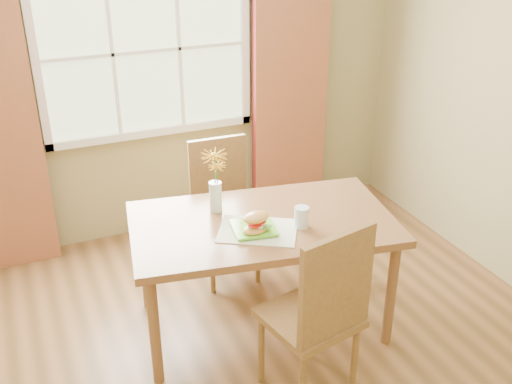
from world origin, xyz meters
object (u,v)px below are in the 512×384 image
object	(u,v)px
dining_table	(263,232)
flower_vase	(215,176)
water_glass	(302,218)
chair_near	(322,310)
chair_far	(223,203)
croissant_sandwich	(256,223)

from	to	relation	value
dining_table	flower_vase	world-z (taller)	flower_vase
dining_table	water_glass	distance (m)	0.28
dining_table	water_glass	xyz separation A→B (m)	(0.18, -0.16, 0.14)
chair_near	chair_far	size ratio (longest dim) A/B	1.08
chair_far	croissant_sandwich	bearing A→B (deg)	-95.02
chair_far	flower_vase	distance (m)	0.70
dining_table	croissant_sandwich	size ratio (longest dim) A/B	8.94
croissant_sandwich	water_glass	bearing A→B (deg)	-17.39
flower_vase	croissant_sandwich	bearing A→B (deg)	-73.34
chair_near	water_glass	world-z (taller)	chair_near
chair_near	flower_vase	size ratio (longest dim) A/B	2.73
croissant_sandwich	flower_vase	world-z (taller)	flower_vase
flower_vase	dining_table	bearing A→B (deg)	-46.67
flower_vase	water_glass	bearing A→B (deg)	-44.79
chair_near	flower_vase	distance (m)	1.05
chair_far	croissant_sandwich	world-z (taller)	chair_far
chair_far	flower_vase	bearing A→B (deg)	-112.17
water_glass	flower_vase	distance (m)	0.58
chair_near	water_glass	size ratio (longest dim) A/B	8.45
dining_table	chair_far	xyz separation A→B (m)	(0.00, 0.71, -0.14)
croissant_sandwich	flower_vase	distance (m)	0.42
dining_table	chair_far	world-z (taller)	chair_far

